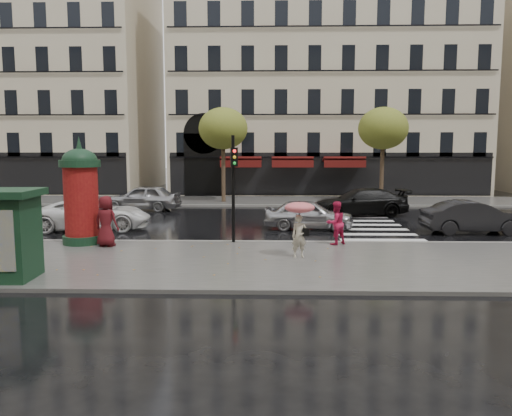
{
  "coord_description": "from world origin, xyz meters",
  "views": [
    {
      "loc": [
        1.19,
        -16.76,
        3.84
      ],
      "look_at": [
        0.71,
        1.5,
        1.64
      ],
      "focal_mm": 35.0,
      "sensor_mm": 36.0,
      "label": 1
    }
  ],
  "objects_px": {
    "woman_umbrella": "(299,220)",
    "car_silver": "(309,214)",
    "morris_column": "(81,193)",
    "man_burgundy": "(106,221)",
    "car_white": "(93,214)",
    "car_far_silver": "(143,198)",
    "car_black": "(360,202)",
    "car_darkgrey": "(474,217)",
    "newsstand": "(1,233)",
    "woman_red": "(336,223)",
    "traffic_light": "(234,178)"
  },
  "relations": [
    {
      "from": "woman_umbrella",
      "to": "car_silver",
      "type": "xyz_separation_m",
      "value": [
        0.85,
        6.7,
        -0.7
      ]
    },
    {
      "from": "woman_red",
      "to": "car_silver",
      "type": "height_order",
      "value": "woman_red"
    },
    {
      "from": "car_darkgrey",
      "to": "car_far_silver",
      "type": "distance_m",
      "value": 18.86
    },
    {
      "from": "newsstand",
      "to": "car_far_silver",
      "type": "distance_m",
      "value": 16.79
    },
    {
      "from": "morris_column",
      "to": "car_silver",
      "type": "xyz_separation_m",
      "value": [
        9.22,
        4.33,
        -1.41
      ]
    },
    {
      "from": "woman_umbrella",
      "to": "car_white",
      "type": "bearing_deg",
      "value": 146.0
    },
    {
      "from": "traffic_light",
      "to": "car_white",
      "type": "height_order",
      "value": "traffic_light"
    },
    {
      "from": "car_black",
      "to": "car_white",
      "type": "bearing_deg",
      "value": -73.97
    },
    {
      "from": "car_black",
      "to": "car_silver",
      "type": "bearing_deg",
      "value": -39.34
    },
    {
      "from": "woman_umbrella",
      "to": "car_white",
      "type": "relative_size",
      "value": 0.37
    },
    {
      "from": "man_burgundy",
      "to": "car_far_silver",
      "type": "relative_size",
      "value": 0.42
    },
    {
      "from": "car_black",
      "to": "man_burgundy",
      "type": "bearing_deg",
      "value": -54.56
    },
    {
      "from": "car_silver",
      "to": "car_black",
      "type": "height_order",
      "value": "car_black"
    },
    {
      "from": "woman_red",
      "to": "morris_column",
      "type": "height_order",
      "value": "morris_column"
    },
    {
      "from": "man_burgundy",
      "to": "car_darkgrey",
      "type": "bearing_deg",
      "value": -149.5
    },
    {
      "from": "newsstand",
      "to": "man_burgundy",
      "type": "bearing_deg",
      "value": 73.38
    },
    {
      "from": "car_far_silver",
      "to": "woman_umbrella",
      "type": "bearing_deg",
      "value": 38.19
    },
    {
      "from": "newsstand",
      "to": "car_far_silver",
      "type": "relative_size",
      "value": 0.55
    },
    {
      "from": "woman_umbrella",
      "to": "car_far_silver",
      "type": "relative_size",
      "value": 0.42
    },
    {
      "from": "man_burgundy",
      "to": "newsstand",
      "type": "height_order",
      "value": "newsstand"
    },
    {
      "from": "woman_red",
      "to": "car_darkgrey",
      "type": "xyz_separation_m",
      "value": [
        6.67,
        3.41,
        -0.22
      ]
    },
    {
      "from": "woman_red",
      "to": "traffic_light",
      "type": "relative_size",
      "value": 0.4
    },
    {
      "from": "morris_column",
      "to": "car_black",
      "type": "relative_size",
      "value": 0.78
    },
    {
      "from": "woman_red",
      "to": "traffic_light",
      "type": "distance_m",
      "value": 4.35
    },
    {
      "from": "newsstand",
      "to": "car_far_silver",
      "type": "xyz_separation_m",
      "value": [
        -0.21,
        16.77,
        -0.65
      ]
    },
    {
      "from": "newsstand",
      "to": "car_silver",
      "type": "relative_size",
      "value": 0.61
    },
    {
      "from": "car_far_silver",
      "to": "traffic_light",
      "type": "bearing_deg",
      "value": 35.57
    },
    {
      "from": "morris_column",
      "to": "newsstand",
      "type": "relative_size",
      "value": 1.63
    },
    {
      "from": "man_burgundy",
      "to": "woman_red",
      "type": "bearing_deg",
      "value": -160.18
    },
    {
      "from": "newsstand",
      "to": "car_white",
      "type": "relative_size",
      "value": 0.48
    },
    {
      "from": "man_burgundy",
      "to": "car_white",
      "type": "relative_size",
      "value": 0.36
    },
    {
      "from": "woman_umbrella",
      "to": "morris_column",
      "type": "relative_size",
      "value": 0.47
    },
    {
      "from": "car_darkgrey",
      "to": "car_far_silver",
      "type": "xyz_separation_m",
      "value": [
        -17.09,
        7.96,
        0.05
      ]
    },
    {
      "from": "traffic_light",
      "to": "car_white",
      "type": "distance_m",
      "value": 8.05
    },
    {
      "from": "car_silver",
      "to": "car_black",
      "type": "distance_m",
      "value": 5.94
    },
    {
      "from": "woman_umbrella",
      "to": "car_far_silver",
      "type": "distance_m",
      "value": 16.37
    },
    {
      "from": "woman_red",
      "to": "man_burgundy",
      "type": "xyz_separation_m",
      "value": [
        -8.77,
        -0.59,
        0.13
      ]
    },
    {
      "from": "morris_column",
      "to": "newsstand",
      "type": "distance_m",
      "value": 5.45
    },
    {
      "from": "car_white",
      "to": "car_far_silver",
      "type": "relative_size",
      "value": 1.15
    },
    {
      "from": "car_black",
      "to": "woman_red",
      "type": "bearing_deg",
      "value": -21.18
    },
    {
      "from": "newsstand",
      "to": "car_darkgrey",
      "type": "bearing_deg",
      "value": 27.56
    },
    {
      "from": "morris_column",
      "to": "car_far_silver",
      "type": "height_order",
      "value": "morris_column"
    },
    {
      "from": "car_silver",
      "to": "car_white",
      "type": "relative_size",
      "value": 0.79
    },
    {
      "from": "woman_red",
      "to": "car_silver",
      "type": "distance_m",
      "value": 4.4
    },
    {
      "from": "morris_column",
      "to": "car_far_silver",
      "type": "distance_m",
      "value": 11.46
    },
    {
      "from": "car_darkgrey",
      "to": "car_far_silver",
      "type": "height_order",
      "value": "car_far_silver"
    },
    {
      "from": "car_silver",
      "to": "car_far_silver",
      "type": "height_order",
      "value": "car_far_silver"
    },
    {
      "from": "newsstand",
      "to": "car_darkgrey",
      "type": "distance_m",
      "value": 19.05
    },
    {
      "from": "car_silver",
      "to": "woman_umbrella",
      "type": "bearing_deg",
      "value": 178.89
    },
    {
      "from": "newsstand",
      "to": "car_darkgrey",
      "type": "height_order",
      "value": "newsstand"
    }
  ]
}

